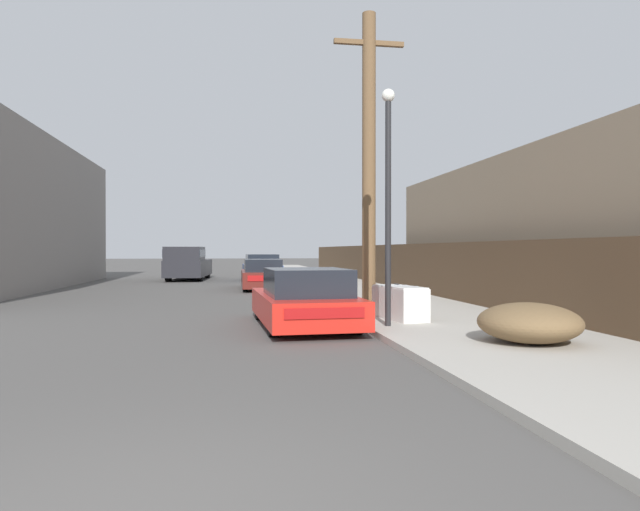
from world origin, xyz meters
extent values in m
cube|color=#ADA89E|center=(5.30, 23.50, 0.06)|extent=(4.20, 63.00, 0.12)
cube|color=silver|center=(4.19, 8.71, 0.47)|extent=(0.90, 1.65, 0.70)
cube|color=white|center=(4.19, 8.71, 0.83)|extent=(0.86, 1.59, 0.03)
cube|color=#333335|center=(4.28, 9.21, 0.86)|extent=(0.07, 0.20, 0.02)
cube|color=gray|center=(4.15, 8.95, 0.85)|extent=(0.64, 0.18, 0.01)
cube|color=gray|center=(4.24, 8.47, 0.85)|extent=(0.64, 0.18, 0.01)
cube|color=red|center=(2.08, 8.74, 0.42)|extent=(2.05, 4.39, 0.55)
cube|color=black|center=(2.10, 8.35, 0.97)|extent=(1.69, 2.14, 0.55)
cube|color=#B21414|center=(2.17, 6.57, 0.52)|extent=(1.45, 0.09, 0.19)
cylinder|color=black|center=(1.21, 10.04, 0.32)|extent=(0.23, 0.65, 0.65)
cylinder|color=black|center=(2.83, 10.11, 0.32)|extent=(0.23, 0.65, 0.65)
cylinder|color=black|center=(1.33, 7.37, 0.32)|extent=(0.23, 0.65, 0.65)
cylinder|color=black|center=(2.95, 7.44, 0.32)|extent=(0.23, 0.65, 0.65)
cube|color=#5B1E19|center=(1.85, 20.66, 0.45)|extent=(1.75, 4.63, 0.62)
cube|color=black|center=(1.85, 20.48, 1.01)|extent=(1.50, 2.60, 0.49)
cube|color=#B21414|center=(1.83, 18.34, 0.56)|extent=(1.34, 0.04, 0.22)
cylinder|color=black|center=(1.12, 22.10, 0.31)|extent=(0.20, 0.63, 0.62)
cylinder|color=black|center=(2.60, 22.09, 0.31)|extent=(0.20, 0.63, 0.62)
cylinder|color=black|center=(1.10, 19.24, 0.31)|extent=(0.20, 0.63, 0.62)
cylinder|color=black|center=(2.58, 19.23, 0.31)|extent=(0.20, 0.63, 0.62)
cube|color=#2D478C|center=(2.18, 27.46, 0.49)|extent=(1.98, 4.39, 0.71)
cube|color=black|center=(2.18, 27.29, 1.13)|extent=(1.67, 2.47, 0.56)
cube|color=#B21414|center=(2.23, 25.28, 0.62)|extent=(1.46, 0.07, 0.25)
cylinder|color=black|center=(1.33, 28.79, 0.30)|extent=(0.21, 0.61, 0.60)
cylinder|color=black|center=(2.97, 28.83, 0.30)|extent=(0.21, 0.61, 0.60)
cylinder|color=black|center=(1.39, 26.10, 0.30)|extent=(0.21, 0.61, 0.60)
cylinder|color=black|center=(3.03, 26.14, 0.30)|extent=(0.21, 0.61, 0.60)
cube|color=#232328|center=(-1.75, 28.86, 0.65)|extent=(2.34, 5.74, 0.87)
cube|color=#232328|center=(-1.86, 27.32, 1.45)|extent=(2.01, 2.65, 0.72)
cube|color=black|center=(-1.86, 27.32, 1.47)|extent=(2.04, 2.61, 0.40)
cylinder|color=black|center=(-1.06, 27.07, 0.44)|extent=(0.32, 0.89, 0.88)
cylinder|color=black|center=(-2.68, 27.18, 0.44)|extent=(0.32, 0.89, 0.88)
cylinder|color=black|center=(-0.81, 30.54, 0.44)|extent=(0.32, 0.89, 0.88)
cylinder|color=black|center=(-2.43, 30.66, 0.44)|extent=(0.32, 0.89, 0.88)
cylinder|color=brown|center=(3.99, 10.70, 3.87)|extent=(0.34, 0.34, 7.49)
cube|color=brown|center=(3.99, 10.70, 6.86)|extent=(1.80, 0.12, 0.12)
cylinder|color=#232326|center=(3.64, 7.67, 2.35)|extent=(0.12, 0.12, 4.46)
sphere|color=white|center=(3.64, 7.67, 4.71)|extent=(0.26, 0.26, 0.26)
ellipsoid|color=brown|center=(5.35, 5.31, 0.45)|extent=(1.64, 1.74, 0.65)
cube|color=brown|center=(7.25, 20.81, 0.99)|extent=(0.08, 38.05, 1.75)
cube|color=gray|center=(10.92, 10.82, 2.15)|extent=(6.00, 18.43, 4.31)
camera|label=1|loc=(0.53, -3.34, 1.63)|focal=32.00mm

